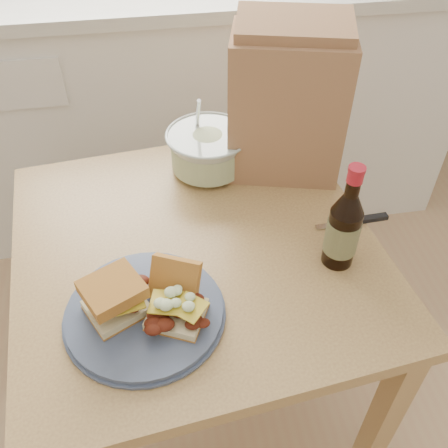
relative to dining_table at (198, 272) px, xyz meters
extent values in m
cube|color=white|center=(-0.10, 1.00, -0.13)|extent=(2.40, 0.60, 0.90)
cube|color=tan|center=(0.00, 0.00, 0.08)|extent=(0.90, 0.90, 0.04)
cube|color=tan|center=(0.40, -0.32, -0.26)|extent=(0.06, 0.06, 0.64)
cube|color=tan|center=(-0.40, 0.32, -0.26)|extent=(0.06, 0.06, 0.64)
cube|color=tan|center=(0.32, 0.40, -0.26)|extent=(0.06, 0.06, 0.64)
cylinder|color=#465371|center=(-0.13, -0.18, 0.11)|extent=(0.31, 0.31, 0.02)
cube|color=beige|center=(-0.18, -0.18, 0.13)|extent=(0.14, 0.14, 0.02)
cube|color=yellow|center=(-0.18, -0.18, 0.16)|extent=(0.09, 0.09, 0.00)
cube|color=#BC7331|center=(-0.18, -0.18, 0.18)|extent=(0.14, 0.14, 0.03)
cube|color=beige|center=(-0.06, -0.21, 0.13)|extent=(0.13, 0.13, 0.02)
cube|color=yellow|center=(-0.06, -0.21, 0.16)|extent=(0.08, 0.08, 0.00)
cube|color=#BC7331|center=(-0.06, -0.15, 0.16)|extent=(0.12, 0.10, 0.09)
cone|color=#B7C5BE|center=(0.07, 0.27, 0.15)|extent=(0.21, 0.21, 0.11)
cylinder|color=silver|center=(0.07, 0.27, 0.15)|extent=(0.19, 0.19, 0.07)
torus|color=#B7C5BE|center=(0.07, 0.27, 0.21)|extent=(0.22, 0.22, 0.01)
cylinder|color=silver|center=(0.05, 0.30, 0.24)|extent=(0.01, 0.09, 0.14)
cylinder|color=black|center=(0.30, -0.10, 0.17)|extent=(0.07, 0.07, 0.14)
cone|color=black|center=(0.30, -0.10, 0.26)|extent=(0.07, 0.07, 0.04)
cylinder|color=black|center=(0.30, -0.10, 0.32)|extent=(0.03, 0.03, 0.06)
cylinder|color=#B31727|center=(0.30, -0.10, 0.33)|extent=(0.03, 0.03, 0.02)
cylinder|color=#B32133|center=(0.30, -0.10, 0.35)|extent=(0.03, 0.03, 0.01)
cylinder|color=#313E1F|center=(0.30, -0.10, 0.18)|extent=(0.07, 0.07, 0.08)
cube|color=silver|center=(0.35, 0.01, 0.10)|extent=(0.13, 0.02, 0.00)
cube|color=black|center=(0.43, 0.01, 0.11)|extent=(0.07, 0.02, 0.01)
cube|color=#A3774F|center=(0.26, 0.26, 0.28)|extent=(0.32, 0.25, 0.37)
camera|label=1|loc=(-0.07, -0.80, 0.92)|focal=40.00mm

